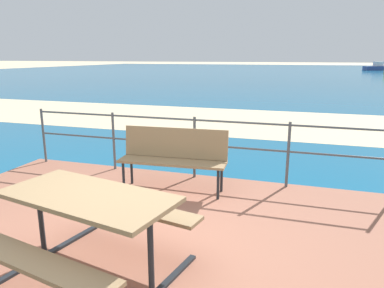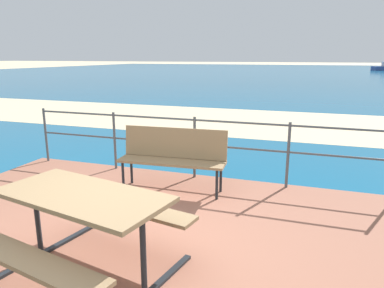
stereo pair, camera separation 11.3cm
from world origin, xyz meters
TOP-DOWN VIEW (x-y plane):
  - ground_plane at (0.00, 0.00)m, footprint 240.00×240.00m
  - patio_paving at (0.00, 0.00)m, footprint 6.40×5.20m
  - sea_water at (0.00, 40.00)m, footprint 90.00×90.00m
  - beach_strip at (0.00, 8.22)m, footprint 54.02×5.13m
  - picnic_table at (-0.07, -0.42)m, footprint 1.79×1.69m
  - park_bench at (-0.13, 1.86)m, footprint 1.60×0.52m
  - railing_fence at (0.00, 2.48)m, footprint 5.94×0.04m
  - boat_near at (11.70, 54.92)m, footprint 5.03×2.87m

SIDE VIEW (x-z plane):
  - ground_plane at x=0.00m, z-range 0.00..0.00m
  - sea_water at x=0.00m, z-range 0.00..0.01m
  - beach_strip at x=0.00m, z-range 0.00..0.01m
  - patio_paving at x=0.00m, z-range 0.00..0.06m
  - boat_near at x=11.70m, z-range -0.23..1.00m
  - park_bench at x=-0.13m, z-range 0.15..1.07m
  - picnic_table at x=-0.07m, z-range 0.26..1.06m
  - railing_fence at x=0.00m, z-range 0.20..1.21m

